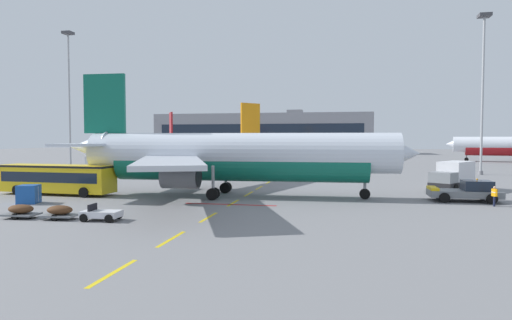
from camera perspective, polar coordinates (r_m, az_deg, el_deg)
ground at (r=55.96m, az=24.19°, el=-3.25°), size 400.00×400.00×0.00m
apron_paint_markings at (r=53.60m, az=1.04°, el=-3.26°), size 8.00×97.52×0.01m
airliner_foreground at (r=42.78m, az=-2.90°, el=0.51°), size 34.76×34.61×12.20m
pushback_tug at (r=43.91m, az=25.68°, el=-3.69°), size 6.02×3.24×2.08m
airliner_far_center at (r=97.44m, az=5.87°, el=1.87°), size 29.44×31.88×12.77m
airliner_far_right at (r=121.50m, az=-11.64°, el=1.89°), size 30.77×32.56×12.02m
apron_shuttle_bus at (r=48.62m, az=-24.44°, el=-2.06°), size 12.15×3.50×3.00m
catering_truck at (r=52.55m, az=24.24°, el=-1.83°), size 5.92×7.14×3.14m
ground_power_truck at (r=68.92m, az=-18.71°, el=-0.70°), size 7.25×5.61×3.14m
baggage_train at (r=33.79m, az=-24.08°, el=-6.17°), size 8.66×1.94×1.14m
ground_crew_worker at (r=41.73m, az=28.56°, el=-4.00°), size 0.41×0.66×1.69m
uld_cargo_container at (r=43.29m, az=-27.42°, el=-3.96°), size 1.99×1.96×1.60m
apron_light_mast_near at (r=94.59m, az=-23.12°, el=9.06°), size 1.80×1.80×26.51m
apron_light_mast_far at (r=77.93m, az=27.40°, el=9.75°), size 1.80×1.80×24.96m
terminal_satellite at (r=176.32m, az=0.97°, el=3.45°), size 84.52×21.27×17.02m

